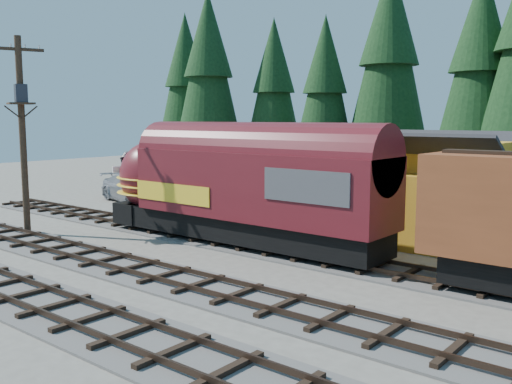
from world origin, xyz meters
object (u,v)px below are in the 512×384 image
Objects in this scene: depot at (382,177)px; pickup_truck_a at (244,207)px; caboose at (298,168)px; utility_pole at (22,123)px; locomotive at (229,190)px; pickup_truck_b at (133,188)px.

depot is 8.38m from pickup_truck_a.
utility_pole reaches higher than caboose.
utility_pole is at bearing -141.06° from depot.
utility_pole reaches higher than depot.
caboose is at bearing 112.87° from locomotive.
caboose reaches higher than pickup_truck_b.
utility_pole is 1.49× the size of pickup_truck_b.
locomotive is at bearing 47.22° from utility_pole.
pickup_truck_b is at bearing -135.26° from caboose.
locomotive is at bearing -97.99° from pickup_truck_b.
depot is 18.97m from pickup_truck_b.
locomotive reaches higher than pickup_truck_a.
pickup_truck_a is 0.86× the size of pickup_truck_b.
depot is 0.80× the size of locomotive.
utility_pole is (-9.55, -4.91, 3.15)m from locomotive.
depot is 1.92× the size of pickup_truck_b.
locomotive is 11.19m from utility_pole.
depot is 7.95m from locomotive.
utility_pole reaches higher than pickup_truck_a.
caboose is at bearing 99.12° from utility_pole.
caboose is at bearing 40.49° from pickup_truck_a.
locomotive is at bearing -120.91° from pickup_truck_a.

